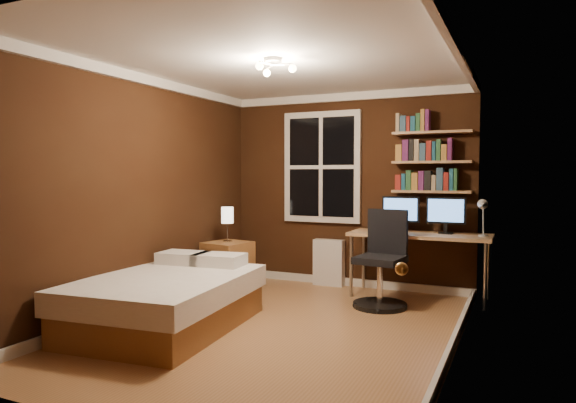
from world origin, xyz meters
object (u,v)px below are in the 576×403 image
at_px(monitor_right, 446,215).
at_px(desk, 419,238).
at_px(monitor_left, 401,214).
at_px(desk_lamp, 483,217).
at_px(radiator, 329,263).
at_px(office_chair, 382,269).
at_px(bed, 167,300).
at_px(bedside_lamp, 227,225).
at_px(nightstand, 228,267).

bearing_deg(monitor_right, desk, -164.16).
bearing_deg(desk, monitor_left, 161.47).
relative_size(desk, monitor_left, 3.61).
bearing_deg(desk_lamp, radiator, 170.17).
bearing_deg(radiator, office_chair, -40.61).
bearing_deg(desk_lamp, office_chair, -156.16).
bearing_deg(desk_lamp, bed, -142.10).
height_order(desk, monitor_left, monitor_left).
distance_m(bed, bedside_lamp, 1.67).
bearing_deg(monitor_right, desk_lamp, -25.43).
xyz_separation_m(bed, monitor_right, (2.24, 2.26, 0.71)).
relative_size(monitor_right, office_chair, 0.42).
distance_m(bedside_lamp, desk_lamp, 2.98).
bearing_deg(bed, office_chair, 39.01).
xyz_separation_m(radiator, monitor_left, (0.96, -0.13, 0.68)).
height_order(bed, radiator, bed).
bearing_deg(monitor_left, bed, -127.11).
xyz_separation_m(bedside_lamp, office_chair, (1.93, 0.07, -0.42)).
distance_m(desk, desk_lamp, 0.76).
height_order(nightstand, office_chair, office_chair).
distance_m(bed, monitor_left, 2.92).
xyz_separation_m(desk_lamp, office_chair, (-1.00, -0.44, -0.57)).
relative_size(bed, desk_lamp, 4.40).
bearing_deg(nightstand, bedside_lamp, 0.00).
relative_size(nightstand, desk_lamp, 1.40).
bearing_deg(office_chair, radiator, 146.63).
relative_size(nightstand, office_chair, 0.58).
xyz_separation_m(monitor_right, desk_lamp, (0.42, -0.20, 0.01)).
distance_m(nightstand, radiator, 1.33).
relative_size(bedside_lamp, monitor_left, 0.97).
height_order(bedside_lamp, office_chair, office_chair).
height_order(bedside_lamp, desk_lamp, desk_lamp).
relative_size(bedside_lamp, monitor_right, 0.97).
xyz_separation_m(radiator, desk, (1.20, -0.21, 0.40)).
height_order(bedside_lamp, radiator, bedside_lamp).
distance_m(monitor_right, desk_lamp, 0.46).
xyz_separation_m(radiator, office_chair, (0.90, -0.77, 0.11)).
bearing_deg(desk, monitor_right, 15.84).
bearing_deg(monitor_left, office_chair, -95.33).
height_order(monitor_right, office_chair, monitor_right).
height_order(desk, office_chair, office_chair).
bearing_deg(radiator, bed, -107.44).
height_order(monitor_left, monitor_right, same).
bearing_deg(desk, bedside_lamp, -164.20).
height_order(bed, desk_lamp, desk_lamp).
xyz_separation_m(bedside_lamp, desk_lamp, (2.93, 0.51, 0.15)).
height_order(nightstand, monitor_right, monitor_right).
bearing_deg(desk_lamp, bedside_lamp, -170.05).
bearing_deg(radiator, bedside_lamp, -140.70).
bearing_deg(bed, desk, 42.70).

